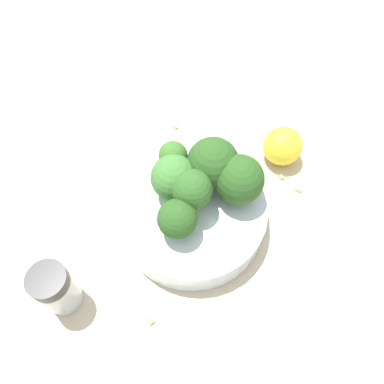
{
  "coord_description": "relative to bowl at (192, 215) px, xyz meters",
  "views": [
    {
      "loc": [
        -0.15,
        -0.14,
        0.41
      ],
      "look_at": [
        0.0,
        0.0,
        0.07
      ],
      "focal_mm": 35.0,
      "sensor_mm": 36.0,
      "label": 1
    }
  ],
  "objects": [
    {
      "name": "ground_plane",
      "position": [
        0.0,
        0.0,
        -0.02
      ],
      "size": [
        3.0,
        3.0,
        0.0
      ],
      "primitive_type": "plane",
      "color": "beige"
    },
    {
      "name": "bowl",
      "position": [
        0.0,
        0.0,
        0.0
      ],
      "size": [
        0.17,
        0.17,
        0.04
      ],
      "primitive_type": "cylinder",
      "color": "silver",
      "rests_on": "ground_plane"
    },
    {
      "name": "broccoli_floret_0",
      "position": [
        0.04,
        0.01,
        0.05
      ],
      "size": [
        0.06,
        0.06,
        0.06
      ],
      "color": "#84AD66",
      "rests_on": "bowl"
    },
    {
      "name": "broccoli_floret_1",
      "position": [
        -0.03,
        -0.01,
        0.05
      ],
      "size": [
        0.04,
        0.04,
        0.05
      ],
      "color": "#84AD66",
      "rests_on": "bowl"
    },
    {
      "name": "broccoli_floret_2",
      "position": [
        -0.0,
        -0.0,
        0.05
      ],
      "size": [
        0.04,
        0.04,
        0.06
      ],
      "color": "#7A9E5B",
      "rests_on": "bowl"
    },
    {
      "name": "broccoli_floret_3",
      "position": [
        0.05,
        -0.03,
        0.05
      ],
      "size": [
        0.06,
        0.06,
        0.06
      ],
      "color": "#8EB770",
      "rests_on": "bowl"
    },
    {
      "name": "broccoli_floret_4",
      "position": [
        -0.0,
        0.03,
        0.05
      ],
      "size": [
        0.05,
        0.05,
        0.06
      ],
      "color": "#7A9E5B",
      "rests_on": "bowl"
    },
    {
      "name": "broccoli_floret_5",
      "position": [
        0.02,
        0.05,
        0.05
      ],
      "size": [
        0.03,
        0.03,
        0.05
      ],
      "color": "#84AD66",
      "rests_on": "bowl"
    },
    {
      "name": "pepper_shaker",
      "position": [
        -0.16,
        0.04,
        0.02
      ],
      "size": [
        0.04,
        0.04,
        0.07
      ],
      "color": "#B2B7BC",
      "rests_on": "ground_plane"
    },
    {
      "name": "lemon_wedge",
      "position": [
        0.15,
        -0.02,
        0.01
      ],
      "size": [
        0.05,
        0.05,
        0.05
      ],
      "primitive_type": "sphere",
      "color": "yellow",
      "rests_on": "ground_plane"
    },
    {
      "name": "almond_crumb_0",
      "position": [
        0.13,
        -0.04,
        -0.02
      ],
      "size": [
        0.01,
        0.01,
        0.01
      ],
      "primitive_type": "cube",
      "rotation": [
        0.0,
        0.0,
        4.31
      ],
      "color": "tan",
      "rests_on": "ground_plane"
    },
    {
      "name": "almond_crumb_1",
      "position": [
        0.06,
        0.1,
        -0.02
      ],
      "size": [
        0.01,
        0.0,
        0.01
      ],
      "primitive_type": "cube",
      "rotation": [
        0.0,
        0.0,
        2.93
      ],
      "color": "tan",
      "rests_on": "ground_plane"
    },
    {
      "name": "almond_crumb_2",
      "position": [
        0.09,
        0.12,
        -0.02
      ],
      "size": [
        0.01,
        0.01,
        0.01
      ],
      "primitive_type": "cube",
      "rotation": [
        0.0,
        0.0,
        1.48
      ],
      "color": "tan",
      "rests_on": "ground_plane"
    },
    {
      "name": "almond_crumb_3",
      "position": [
        0.13,
        -0.07,
        -0.02
      ],
      "size": [
        0.01,
        0.01,
        0.01
      ],
      "primitive_type": "cube",
      "rotation": [
        0.0,
        0.0,
        4.69
      ],
      "color": "tan",
      "rests_on": "ground_plane"
    },
    {
      "name": "almond_crumb_4",
      "position": [
        -0.12,
        -0.05,
        -0.02
      ],
      "size": [
        0.01,
        0.01,
        0.01
      ],
      "primitive_type": "cube",
      "rotation": [
        0.0,
        0.0,
        4.58
      ],
      "color": "tan",
      "rests_on": "ground_plane"
    }
  ]
}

